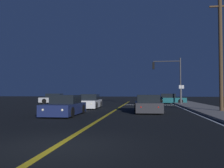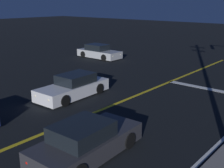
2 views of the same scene
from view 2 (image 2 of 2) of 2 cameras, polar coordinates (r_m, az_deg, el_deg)
name	(u,v)px [view 2 (image 2 of 2)]	position (r m, az deg, el deg)	size (l,w,h in m)	color
lane_line_center	(46,132)	(12.83, -13.01, -9.38)	(0.20, 41.68, 0.01)	gold
stop_bar	(214,90)	(19.35, 19.79, -1.15)	(6.31, 0.50, 0.01)	white
car_side_waiting_silver	(99,52)	(28.70, -2.65, 6.39)	(4.58, 1.95, 1.34)	#B2B5BA
car_mid_block_charcoal	(86,141)	(10.55, -5.19, -11.36)	(2.14, 4.53, 1.34)	#2D2D33
car_far_approaching_white	(74,87)	(17.02, -7.69, -0.59)	(2.01, 4.67, 1.34)	silver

